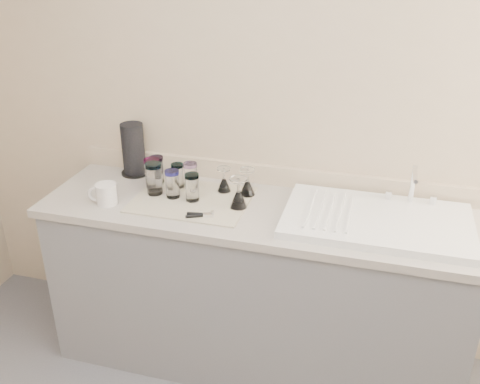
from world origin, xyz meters
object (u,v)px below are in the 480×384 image
(goblet_back_right, at_px, (247,186))
(sink_unit, at_px, (377,220))
(tumbler_blue, at_px, (172,184))
(tumbler_magenta, at_px, (154,178))
(tumbler_lavender, at_px, (192,187))
(tumbler_teal, at_px, (157,169))
(tumbler_purple, at_px, (191,176))
(tumbler_cyan, at_px, (178,175))
(goblet_front_right, at_px, (238,197))
(white_mug, at_px, (106,194))
(tumbler_extra, at_px, (152,173))
(can_opener, at_px, (200,215))
(goblet_back_left, at_px, (224,183))
(paper_towel_roll, at_px, (133,150))

(goblet_back_right, bearing_deg, sink_unit, -10.31)
(sink_unit, distance_m, tumbler_blue, 0.97)
(tumbler_magenta, bearing_deg, tumbler_lavender, -5.30)
(tumbler_teal, relative_size, tumbler_purple, 1.02)
(tumbler_purple, relative_size, tumbler_blue, 0.99)
(tumbler_cyan, distance_m, tumbler_magenta, 0.13)
(tumbler_magenta, bearing_deg, tumbler_blue, -6.63)
(tumbler_purple, distance_m, tumbler_magenta, 0.18)
(goblet_front_right, height_order, white_mug, goblet_front_right)
(tumbler_magenta, height_order, tumbler_extra, tumbler_magenta)
(tumbler_lavender, distance_m, goblet_front_right, 0.23)
(white_mug, bearing_deg, can_opener, -1.77)
(white_mug, bearing_deg, tumbler_purple, 37.04)
(tumbler_purple, xyz_separation_m, tumbler_lavender, (0.05, -0.12, -0.00))
(white_mug, bearing_deg, tumbler_teal, 62.94)
(tumbler_teal, relative_size, tumbler_cyan, 1.13)
(tumbler_blue, distance_m, goblet_back_right, 0.36)
(tumbler_teal, xyz_separation_m, goblet_back_right, (0.48, -0.02, -0.03))
(tumbler_cyan, relative_size, tumbler_purple, 0.91)
(tumbler_cyan, distance_m, goblet_back_left, 0.24)
(sink_unit, relative_size, tumbler_teal, 5.87)
(tumbler_teal, distance_m, tumbler_magenta, 0.13)
(tumbler_teal, relative_size, tumbler_extra, 0.93)
(sink_unit, xyz_separation_m, white_mug, (-1.25, -0.15, 0.03))
(tumbler_blue, relative_size, tumbler_extra, 0.92)
(goblet_back_left, relative_size, paper_towel_roll, 0.44)
(sink_unit, height_order, tumbler_cyan, sink_unit)
(tumbler_magenta, xyz_separation_m, paper_towel_roll, (-0.21, 0.21, 0.05))
(sink_unit, height_order, tumbler_extra, sink_unit)
(sink_unit, relative_size, tumbler_magenta, 5.14)
(goblet_back_right, bearing_deg, tumbler_cyan, -178.48)
(goblet_front_right, bearing_deg, tumbler_teal, 161.98)
(goblet_back_left, xyz_separation_m, goblet_back_right, (0.12, -0.01, 0.00))
(tumbler_purple, height_order, can_opener, tumbler_purple)
(sink_unit, bearing_deg, tumbler_purple, 173.58)
(tumbler_extra, bearing_deg, white_mug, -123.47)
(tumbler_lavender, bearing_deg, tumbler_magenta, 174.70)
(tumbler_teal, height_order, paper_towel_roll, paper_towel_roll)
(tumbler_teal, distance_m, white_mug, 0.31)
(can_opener, bearing_deg, goblet_back_right, 62.29)
(tumbler_cyan, bearing_deg, tumbler_extra, -163.10)
(tumbler_blue, relative_size, paper_towel_roll, 0.50)
(tumbler_purple, xyz_separation_m, goblet_front_right, (0.28, -0.13, -0.02))
(goblet_back_left, xyz_separation_m, can_opener, (-0.02, -0.28, -0.03))
(paper_towel_roll, bearing_deg, tumbler_cyan, -20.48)
(tumbler_magenta, bearing_deg, can_opener, -29.33)
(tumbler_cyan, relative_size, paper_towel_roll, 0.44)
(tumbler_extra, height_order, goblet_back_right, tumbler_extra)
(tumbler_cyan, bearing_deg, tumbler_lavender, -44.66)
(tumbler_teal, relative_size, tumbler_magenta, 0.88)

